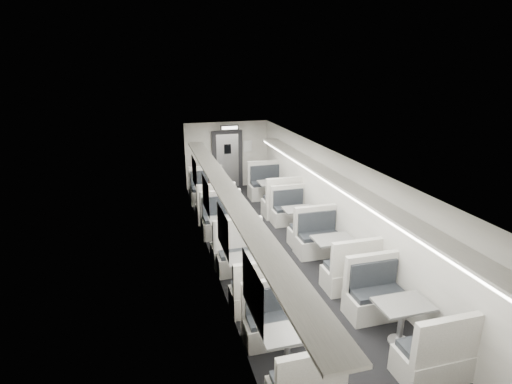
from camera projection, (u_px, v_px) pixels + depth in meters
room at (280, 212)px, 8.94m from camera, size 3.24×12.24×2.64m
booth_left_a at (211, 199)px, 12.27m from camera, size 1.09×2.22×1.19m
booth_left_b at (229, 233)px, 9.80m from camera, size 1.10×2.23×1.19m
booth_left_c at (248, 272)px, 8.05m from camera, size 1.00×2.03×1.09m
booth_left_d at (287, 351)px, 5.89m from camera, size 0.96×1.94×1.04m
booth_right_a at (274, 194)px, 12.70m from camera, size 1.15×2.32×1.24m
booth_right_b at (299, 221)px, 10.68m from camera, size 1.00×2.03×1.09m
booth_right_c at (333, 254)px, 8.78m from camera, size 1.07×2.17×1.16m
booth_right_d at (401, 322)px, 6.48m from camera, size 1.05×2.12×1.14m
passenger at (216, 192)px, 11.56m from camera, size 0.62×0.43×1.63m
window_a at (194, 172)px, 11.64m from camera, size 0.02×1.18×0.84m
window_b at (206, 195)px, 9.62m from camera, size 0.02×1.18×0.84m
window_c at (223, 230)px, 7.61m from camera, size 0.02×1.18×0.84m
window_d at (252, 291)px, 5.59m from camera, size 0.02×1.18×0.84m
luggage_rack_left at (227, 190)px, 8.13m from camera, size 0.46×10.40×0.09m
luggage_rack_right at (339, 181)px, 8.76m from camera, size 0.46×10.40×0.09m
vestibule_door at (227, 160)px, 14.43m from camera, size 1.10×0.13×2.10m
exit_sign at (230, 128)px, 13.60m from camera, size 0.62×0.12×0.16m
wall_notice at (248, 146)px, 14.47m from camera, size 0.32×0.02×0.40m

